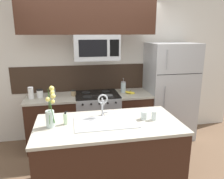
# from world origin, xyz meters

# --- Properties ---
(ground_plane) EXTENTS (10.00, 10.00, 0.00)m
(ground_plane) POSITION_xyz_m (0.00, 0.00, 0.00)
(ground_plane) COLOR brown
(rear_partition) EXTENTS (5.20, 0.10, 2.60)m
(rear_partition) POSITION_xyz_m (0.30, 1.28, 1.30)
(rear_partition) COLOR silver
(rear_partition) RESTS_ON ground
(splash_band) EXTENTS (2.97, 0.01, 0.48)m
(splash_band) POSITION_xyz_m (0.00, 1.22, 1.15)
(splash_band) COLOR #332319
(splash_band) RESTS_ON rear_partition
(back_counter_left) EXTENTS (0.85, 0.65, 0.91)m
(back_counter_left) POSITION_xyz_m (-0.79, 0.90, 0.46)
(back_counter_left) COLOR #381E14
(back_counter_left) RESTS_ON ground
(back_counter_right) EXTENTS (0.60, 0.65, 0.91)m
(back_counter_right) POSITION_xyz_m (0.67, 0.90, 0.46)
(back_counter_right) COLOR #381E14
(back_counter_right) RESTS_ON ground
(stove_range) EXTENTS (0.76, 0.64, 0.93)m
(stove_range) POSITION_xyz_m (0.00, 0.90, 0.46)
(stove_range) COLOR #A8AAAF
(stove_range) RESTS_ON ground
(microwave) EXTENTS (0.74, 0.40, 0.41)m
(microwave) POSITION_xyz_m (0.00, 0.88, 1.73)
(microwave) COLOR #A8AAAF
(upper_cabinet_band) EXTENTS (2.15, 0.34, 0.60)m
(upper_cabinet_band) POSITION_xyz_m (-0.12, 0.85, 2.24)
(upper_cabinet_band) COLOR #381E14
(refrigerator) EXTENTS (0.86, 0.74, 1.79)m
(refrigerator) POSITION_xyz_m (1.38, 0.92, 0.90)
(refrigerator) COLOR #A8AAAF
(refrigerator) RESTS_ON ground
(storage_jar_tall) EXTENTS (0.09, 0.09, 0.20)m
(storage_jar_tall) POSITION_xyz_m (-1.10, 0.88, 1.01)
(storage_jar_tall) COLOR silver
(storage_jar_tall) RESTS_ON back_counter_left
(storage_jar_medium) EXTENTS (0.11, 0.11, 0.14)m
(storage_jar_medium) POSITION_xyz_m (-0.96, 0.92, 0.98)
(storage_jar_medium) COLOR silver
(storage_jar_medium) RESTS_ON back_counter_left
(storage_jar_short) EXTENTS (0.08, 0.08, 0.14)m
(storage_jar_short) POSITION_xyz_m (-0.75, 0.91, 0.98)
(storage_jar_short) COLOR silver
(storage_jar_short) RESTS_ON back_counter_left
(storage_jar_squat) EXTENTS (0.08, 0.08, 0.10)m
(storage_jar_squat) POSITION_xyz_m (-0.40, 0.91, 0.96)
(storage_jar_squat) COLOR #997F5B
(storage_jar_squat) RESTS_ON back_counter_left
(banana_bunch) EXTENTS (0.19, 0.16, 0.08)m
(banana_bunch) POSITION_xyz_m (0.60, 0.84, 0.93)
(banana_bunch) COLOR yellow
(banana_bunch) RESTS_ON back_counter_right
(french_press) EXTENTS (0.09, 0.09, 0.27)m
(french_press) POSITION_xyz_m (0.49, 0.96, 1.01)
(french_press) COLOR silver
(french_press) RESTS_ON back_counter_right
(island_counter) EXTENTS (1.76, 0.91, 0.91)m
(island_counter) POSITION_xyz_m (-0.02, -0.35, 0.46)
(island_counter) COLOR #381E14
(island_counter) RESTS_ON ground
(kitchen_sink) EXTENTS (0.76, 0.44, 0.16)m
(kitchen_sink) POSITION_xyz_m (-0.05, -0.35, 0.84)
(kitchen_sink) COLOR #ADAFB5
(kitchen_sink) RESTS_ON island_counter
(sink_faucet) EXTENTS (0.14, 0.14, 0.31)m
(sink_faucet) POSITION_xyz_m (-0.05, -0.13, 1.11)
(sink_faucet) COLOR #B7BABF
(sink_faucet) RESTS_ON island_counter
(dish_soap_bottle) EXTENTS (0.06, 0.05, 0.16)m
(dish_soap_bottle) POSITION_xyz_m (-0.53, -0.29, 0.98)
(dish_soap_bottle) COLOR beige
(dish_soap_bottle) RESTS_ON island_counter
(drinking_glass) EXTENTS (0.08, 0.08, 0.10)m
(drinking_glass) POSITION_xyz_m (0.44, -0.33, 0.96)
(drinking_glass) COLOR silver
(drinking_glass) RESTS_ON island_counter
(spare_glass) EXTENTS (0.06, 0.06, 0.12)m
(spare_glass) POSITION_xyz_m (0.56, -0.37, 0.97)
(spare_glass) COLOR silver
(spare_glass) RESTS_ON island_counter
(flower_vase) EXTENTS (0.13, 0.15, 0.49)m
(flower_vase) POSITION_xyz_m (-0.69, -0.35, 1.07)
(flower_vase) COLOR silver
(flower_vase) RESTS_ON island_counter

